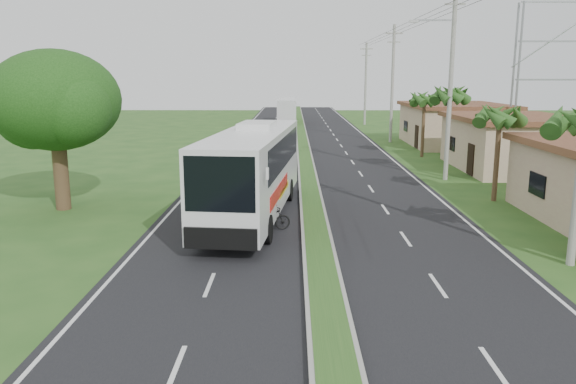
{
  "coord_description": "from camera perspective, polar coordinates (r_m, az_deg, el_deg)",
  "views": [
    {
      "loc": [
        -0.95,
        -16.25,
        6.3
      ],
      "look_at": [
        -1.13,
        5.45,
        1.8
      ],
      "focal_mm": 35.0,
      "sensor_mm": 36.0,
      "label": 1
    }
  ],
  "objects": [
    {
      "name": "shade_tree",
      "position": [
        28.57,
        -22.76,
        8.26
      ],
      "size": [
        6.3,
        6.0,
        7.54
      ],
      "color": "#473321",
      "rests_on": "ground"
    },
    {
      "name": "palm_verge_c",
      "position": [
        36.59,
        16.16,
        9.41
      ],
      "size": [
        2.4,
        2.4,
        5.85
      ],
      "color": "#473321",
      "rests_on": "ground"
    },
    {
      "name": "median_strip",
      "position": [
        36.79,
        1.96,
        2.01
      ],
      "size": [
        1.2,
        160.0,
        0.18
      ],
      "color": "gray",
      "rests_on": "ground"
    },
    {
      "name": "shop_mid",
      "position": [
        41.3,
        21.78,
        4.7
      ],
      "size": [
        7.6,
        10.6,
        3.67
      ],
      "color": "tan",
      "rests_on": "ground"
    },
    {
      "name": "utility_pole_c",
      "position": [
        55.07,
        10.56,
        10.87
      ],
      "size": [
        1.6,
        0.28,
        11.0
      ],
      "color": "gray",
      "rests_on": "ground"
    },
    {
      "name": "ground",
      "position": [
        17.45,
        3.62,
        -9.47
      ],
      "size": [
        180.0,
        180.0,
        0.0
      ],
      "primitive_type": "plane",
      "color": "#274D1C",
      "rests_on": "ground"
    },
    {
      "name": "palm_verge_d",
      "position": [
        45.45,
        13.7,
        9.18
      ],
      "size": [
        2.4,
        2.4,
        5.25
      ],
      "color": "#473321",
      "rests_on": "ground"
    },
    {
      "name": "palm_verge_b",
      "position": [
        30.15,
        20.74,
        7.27
      ],
      "size": [
        2.4,
        2.4,
        5.05
      ],
      "color": "#473321",
      "rests_on": "ground"
    },
    {
      "name": "coach_bus_main",
      "position": [
        25.29,
        -3.54,
        2.62
      ],
      "size": [
        4.04,
        13.21,
        4.2
      ],
      "rotation": [
        0.0,
        0.0,
        -0.1
      ],
      "color": "silver",
      "rests_on": "ground"
    },
    {
      "name": "utility_pole_d",
      "position": [
        74.85,
        7.89,
        10.93
      ],
      "size": [
        1.6,
        0.28,
        10.5
      ],
      "color": "gray",
      "rests_on": "ground"
    },
    {
      "name": "road_asphalt",
      "position": [
        36.8,
        1.96,
        1.86
      ],
      "size": [
        14.0,
        160.0,
        0.02
      ],
      "primitive_type": "cube",
      "color": "black",
      "rests_on": "ground"
    },
    {
      "name": "lane_edge_right",
      "position": [
        37.58,
        12.23,
        1.79
      ],
      "size": [
        0.12,
        160.0,
        0.01
      ],
      "primitive_type": "cube",
      "color": "silver",
      "rests_on": "ground"
    },
    {
      "name": "coach_bus_far",
      "position": [
        76.92,
        -0.14,
        8.4
      ],
      "size": [
        2.56,
        11.22,
        3.26
      ],
      "rotation": [
        0.0,
        0.0,
        0.01
      ],
      "color": "silver",
      "rests_on": "ground"
    },
    {
      "name": "shop_far",
      "position": [
        54.52,
        16.52,
        6.64
      ],
      "size": [
        8.6,
        11.6,
        3.82
      ],
      "color": "tan",
      "rests_on": "ground"
    },
    {
      "name": "utility_pole_b",
      "position": [
        35.52,
        16.18,
        11.19
      ],
      "size": [
        3.2,
        0.28,
        12.0
      ],
      "color": "gray",
      "rests_on": "ground"
    },
    {
      "name": "motorcyclist",
      "position": [
        23.11,
        -1.78,
        -2.18
      ],
      "size": [
        1.73,
        0.9,
        2.12
      ],
      "rotation": [
        0.0,
        0.0,
        0.27
      ],
      "color": "black",
      "rests_on": "ground"
    },
    {
      "name": "lane_edge_left",
      "position": [
        37.24,
        -8.41,
        1.85
      ],
      "size": [
        0.12,
        160.0,
        0.01
      ],
      "primitive_type": "cube",
      "color": "silver",
      "rests_on": "ground"
    }
  ]
}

